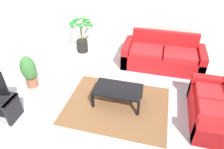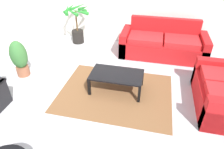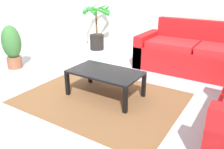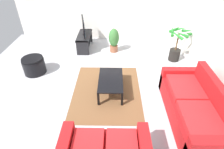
{
  "view_description": "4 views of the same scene",
  "coord_description": "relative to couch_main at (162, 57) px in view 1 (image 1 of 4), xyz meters",
  "views": [
    {
      "loc": [
        0.98,
        -2.68,
        3.11
      ],
      "look_at": [
        0.14,
        0.6,
        0.68
      ],
      "focal_mm": 32.21,
      "sensor_mm": 36.0,
      "label": 1
    },
    {
      "loc": [
        0.93,
        -2.62,
        2.52
      ],
      "look_at": [
        0.23,
        0.4,
        0.45
      ],
      "focal_mm": 31.89,
      "sensor_mm": 36.0,
      "label": 2
    },
    {
      "loc": [
        2.03,
        -2.02,
        1.56
      ],
      "look_at": [
        0.51,
        0.37,
        0.44
      ],
      "focal_mm": 37.42,
      "sensor_mm": 36.0,
      "label": 3
    },
    {
      "loc": [
        3.82,
        0.63,
        3.03
      ],
      "look_at": [
        0.54,
        0.58,
        0.7
      ],
      "focal_mm": 28.98,
      "sensor_mm": 36.0,
      "label": 4
    }
  ],
  "objects": [
    {
      "name": "coffee_table",
      "position": [
        -0.85,
        -1.75,
        0.04
      ],
      "size": [
        1.02,
        0.59,
        0.38
      ],
      "color": "black",
      "rests_on": "ground"
    },
    {
      "name": "couch_loveseat",
      "position": [
        1.13,
        -1.8,
        -0.01
      ],
      "size": [
        0.9,
        1.43,
        0.9
      ],
      "color": "red",
      "rests_on": "ground"
    },
    {
      "name": "potted_plant_small",
      "position": [
        -3.02,
        -1.68,
        0.14
      ],
      "size": [
        0.35,
        0.35,
        0.83
      ],
      "color": "brown",
      "rests_on": "ground"
    },
    {
      "name": "potted_palm",
      "position": [
        -2.45,
        0.27,
        0.23
      ],
      "size": [
        0.75,
        0.8,
        1.12
      ],
      "color": "black",
      "rests_on": "ground"
    },
    {
      "name": "ground_plane",
      "position": [
        -1.15,
        -2.28,
        -0.3
      ],
      "size": [
        6.6,
        6.6,
        0.0
      ],
      "primitive_type": "plane",
      "color": "#B2B2B7"
    },
    {
      "name": "wall_back",
      "position": [
        -1.15,
        0.72,
        1.05
      ],
      "size": [
        6.0,
        0.06,
        2.7
      ],
      "primitive_type": "cube",
      "color": "silver",
      "rests_on": "ground"
    },
    {
      "name": "couch_main",
      "position": [
        0.0,
        0.0,
        0.0
      ],
      "size": [
        2.14,
        0.9,
        0.9
      ],
      "color": "red",
      "rests_on": "ground"
    },
    {
      "name": "area_rug",
      "position": [
        -0.85,
        -1.85,
        -0.3
      ],
      "size": [
        2.2,
        1.7,
        0.01
      ],
      "primitive_type": "cube",
      "color": "brown",
      "rests_on": "ground"
    }
  ]
}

